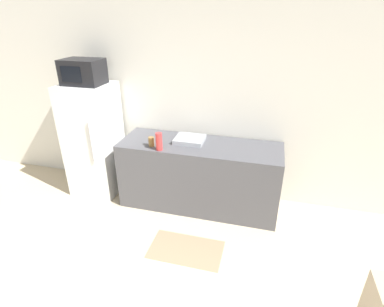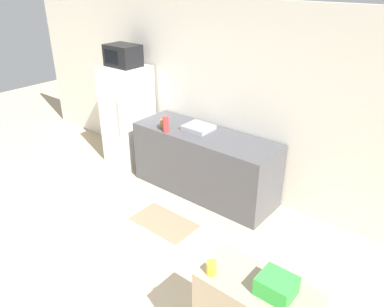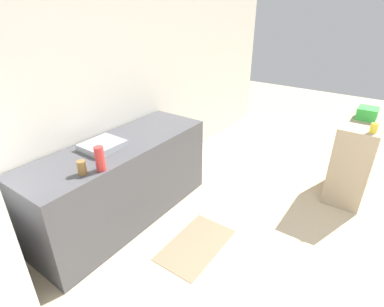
% 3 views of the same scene
% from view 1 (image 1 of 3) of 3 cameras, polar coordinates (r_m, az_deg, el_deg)
% --- Properties ---
extents(wall_back, '(8.00, 0.06, 2.60)m').
position_cam_1_polar(wall_back, '(4.10, 1.66, 9.08)').
color(wall_back, silver).
rests_on(wall_back, ground_plane).
extents(refrigerator, '(0.66, 0.64, 1.59)m').
position_cam_1_polar(refrigerator, '(4.50, -18.21, 2.46)').
color(refrigerator, white).
rests_on(refrigerator, ground_plane).
extents(microwave, '(0.51, 0.37, 0.32)m').
position_cam_1_polar(microwave, '(4.23, -20.05, 14.40)').
color(microwave, black).
rests_on(microwave, refrigerator).
extents(counter, '(2.10, 0.70, 0.91)m').
position_cam_1_polar(counter, '(4.06, 1.45, -4.13)').
color(counter, '#4C4C51').
rests_on(counter, ground_plane).
extents(sink_basin, '(0.38, 0.34, 0.06)m').
position_cam_1_polar(sink_basin, '(3.92, -0.44, 2.68)').
color(sink_basin, '#9EA3A8').
rests_on(sink_basin, counter).
extents(bottle_tall, '(0.08, 0.08, 0.22)m').
position_cam_1_polar(bottle_tall, '(3.68, -6.30, 2.27)').
color(bottle_tall, red).
rests_on(bottle_tall, counter).
extents(bottle_short, '(0.07, 0.07, 0.12)m').
position_cam_1_polar(bottle_short, '(3.81, -7.75, 2.24)').
color(bottle_short, olive).
rests_on(bottle_short, counter).
extents(kitchen_rug, '(0.83, 0.48, 0.01)m').
position_cam_1_polar(kitchen_rug, '(3.59, -1.16, -17.78)').
color(kitchen_rug, '#937A5B').
rests_on(kitchen_rug, ground_plane).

